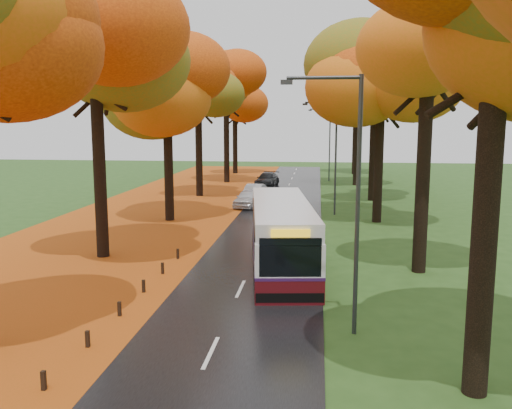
% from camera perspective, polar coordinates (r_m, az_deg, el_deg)
% --- Properties ---
extents(road, '(6.50, 90.00, 0.04)m').
position_cam_1_polar(road, '(34.28, 1.45, -2.33)').
color(road, black).
rests_on(road, ground).
extents(centre_line, '(0.12, 90.00, 0.01)m').
position_cam_1_polar(centre_line, '(34.28, 1.45, -2.29)').
color(centre_line, silver).
rests_on(centre_line, road).
extents(leaf_verge, '(12.00, 90.00, 0.02)m').
position_cam_1_polar(leaf_verge, '(36.20, -12.89, -1.97)').
color(leaf_verge, '#97460D').
rests_on(leaf_verge, ground).
extents(leaf_drift, '(0.90, 90.00, 0.01)m').
position_cam_1_polar(leaf_drift, '(34.68, -3.58, -2.18)').
color(leaf_drift, '#BB4913').
rests_on(leaf_drift, road).
extents(trees_left, '(9.20, 74.00, 13.88)m').
position_cam_1_polar(trees_left, '(37.11, -9.61, 13.16)').
color(trees_left, black).
rests_on(trees_left, ground).
extents(trees_right, '(9.30, 74.20, 13.96)m').
position_cam_1_polar(trees_right, '(35.80, 13.68, 13.45)').
color(trees_right, black).
rests_on(trees_right, ground).
extents(bollard_row, '(0.11, 23.51, 0.52)m').
position_cam_1_polar(bollard_row, '(16.12, -19.23, -15.03)').
color(bollard_row, black).
rests_on(bollard_row, ground).
extents(streetlamp_near, '(2.45, 0.18, 8.00)m').
position_cam_1_polar(streetlamp_near, '(16.65, 9.85, 2.03)').
color(streetlamp_near, '#333538').
rests_on(streetlamp_near, ground).
extents(streetlamp_mid, '(2.45, 0.18, 8.00)m').
position_cam_1_polar(streetlamp_mid, '(38.57, 8.03, 5.86)').
color(streetlamp_mid, '#333538').
rests_on(streetlamp_mid, ground).
extents(streetlamp_far, '(2.45, 0.18, 8.00)m').
position_cam_1_polar(streetlamp_far, '(60.55, 7.53, 6.91)').
color(streetlamp_far, '#333538').
rests_on(streetlamp_far, ground).
extents(bus, '(3.94, 11.41, 2.94)m').
position_cam_1_polar(bus, '(24.86, 2.67, -2.95)').
color(bus, '#4B0B11').
rests_on(bus, road).
extents(car_white, '(2.18, 4.17, 1.35)m').
position_cam_1_polar(car_white, '(41.79, -0.83, 0.66)').
color(car_white, silver).
rests_on(car_white, road).
extents(car_silver, '(1.89, 4.09, 1.30)m').
position_cam_1_polar(car_silver, '(45.58, -0.21, 1.31)').
color(car_silver, '#ABADB3').
rests_on(car_silver, road).
extents(car_dark, '(2.42, 4.87, 1.36)m').
position_cam_1_polar(car_dark, '(55.16, 1.18, 2.65)').
color(car_dark, black).
rests_on(car_dark, road).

